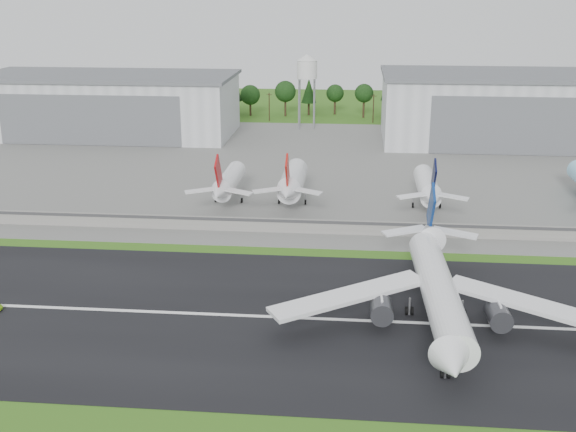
# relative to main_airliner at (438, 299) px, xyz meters

# --- Properties ---
(ground) EXTENTS (600.00, 600.00, 0.00)m
(ground) POSITION_rel_main_airliner_xyz_m (-29.53, -9.56, -4.89)
(ground) COLOR #2B5C15
(ground) RESTS_ON ground
(runway) EXTENTS (320.00, 60.00, 0.10)m
(runway) POSITION_rel_main_airliner_xyz_m (-29.53, 0.44, -4.84)
(runway) COLOR black
(runway) RESTS_ON ground
(runway_centerline) EXTENTS (220.00, 1.00, 0.02)m
(runway_centerline) POSITION_rel_main_airliner_xyz_m (-29.53, 0.44, -4.78)
(runway_centerline) COLOR white
(runway_centerline) RESTS_ON runway
(apron) EXTENTS (320.00, 150.00, 0.10)m
(apron) POSITION_rel_main_airliner_xyz_m (-29.53, 110.44, -4.84)
(apron) COLOR slate
(apron) RESTS_ON ground
(blast_fence) EXTENTS (240.00, 0.61, 3.50)m
(blast_fence) POSITION_rel_main_airliner_xyz_m (-29.53, 45.42, -3.09)
(blast_fence) COLOR gray
(blast_fence) RESTS_ON ground
(hangar_west) EXTENTS (97.00, 44.00, 23.20)m
(hangar_west) POSITION_rel_main_airliner_xyz_m (-109.53, 155.35, 6.74)
(hangar_west) COLOR silver
(hangar_west) RESTS_ON ground
(hangar_east) EXTENTS (102.00, 47.00, 25.20)m
(hangar_east) POSITION_rel_main_airliner_xyz_m (45.47, 155.35, 7.73)
(hangar_east) COLOR silver
(hangar_east) RESTS_ON ground
(water_tower) EXTENTS (8.40, 8.40, 29.40)m
(water_tower) POSITION_rel_main_airliner_xyz_m (-34.53, 175.44, 19.66)
(water_tower) COLOR #99999E
(water_tower) RESTS_ON ground
(utility_poles) EXTENTS (230.00, 3.00, 12.00)m
(utility_poles) POSITION_rel_main_airliner_xyz_m (-29.53, 190.44, -4.89)
(utility_poles) COLOR black
(utility_poles) RESTS_ON ground
(treeline) EXTENTS (320.00, 16.00, 22.00)m
(treeline) POSITION_rel_main_airliner_xyz_m (-29.53, 205.44, -4.89)
(treeline) COLOR black
(treeline) RESTS_ON ground
(main_airliner) EXTENTS (57.26, 59.14, 18.17)m
(main_airliner) POSITION_rel_main_airliner_xyz_m (0.00, 0.00, 0.00)
(main_airliner) COLOR white
(main_airliner) RESTS_ON runway
(parked_jet_red_a) EXTENTS (7.36, 31.29, 16.36)m
(parked_jet_red_a) POSITION_rel_main_airliner_xyz_m (-47.77, 66.94, 0.98)
(parked_jet_red_a) COLOR white
(parked_jet_red_a) RESTS_ON ground
(parked_jet_red_b) EXTENTS (7.36, 31.29, 16.92)m
(parked_jet_red_b) POSITION_rel_main_airliner_xyz_m (-30.81, 67.03, 1.51)
(parked_jet_red_b) COLOR silver
(parked_jet_red_b) RESTS_ON ground
(parked_jet_navy) EXTENTS (7.36, 31.29, 16.48)m
(parked_jet_navy) POSITION_rel_main_airliner_xyz_m (4.18, 66.97, 1.09)
(parked_jet_navy) COLOR white
(parked_jet_navy) RESTS_ON ground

